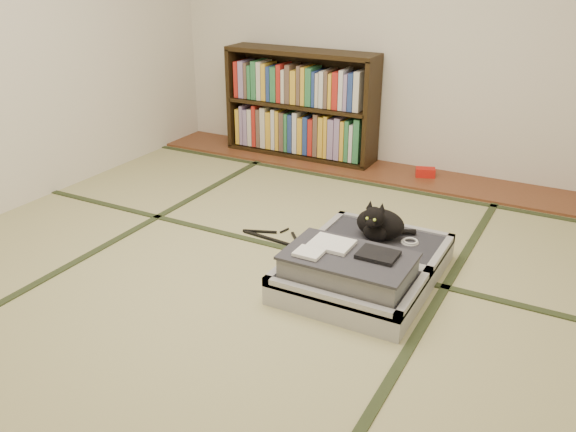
% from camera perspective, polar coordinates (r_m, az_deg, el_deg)
% --- Properties ---
extents(floor, '(4.50, 4.50, 0.00)m').
position_cam_1_polar(floor, '(3.46, -3.50, -5.69)').
color(floor, tan).
rests_on(floor, ground).
extents(wood_strip, '(4.00, 0.50, 0.02)m').
position_cam_1_polar(wood_strip, '(5.11, 8.34, 4.20)').
color(wood_strip, brown).
rests_on(wood_strip, ground).
extents(red_item, '(0.17, 0.14, 0.07)m').
position_cam_1_polar(red_item, '(5.01, 12.73, 4.01)').
color(red_item, red).
rests_on(red_item, wood_strip).
extents(room_shell, '(4.50, 4.50, 4.50)m').
position_cam_1_polar(room_shell, '(3.02, -4.22, 19.21)').
color(room_shell, white).
rests_on(room_shell, ground).
extents(tatami_borders, '(4.00, 4.50, 0.01)m').
position_cam_1_polar(tatami_borders, '(3.84, 0.37, -2.46)').
color(tatami_borders, '#2D381E').
rests_on(tatami_borders, ground).
extents(bookcase, '(1.34, 0.31, 0.92)m').
position_cam_1_polar(bookcase, '(5.34, 1.20, 10.23)').
color(bookcase, black).
rests_on(bookcase, wood_strip).
extents(suitcase, '(0.74, 0.99, 0.29)m').
position_cam_1_polar(suitcase, '(3.36, 6.92, -4.75)').
color(suitcase, '#A7A7AC').
rests_on(suitcase, floor).
extents(cat, '(0.33, 0.33, 0.27)m').
position_cam_1_polar(cat, '(3.56, 8.52, -0.73)').
color(cat, black).
rests_on(cat, suitcase).
extents(cable_coil, '(0.10, 0.10, 0.02)m').
position_cam_1_polar(cable_coil, '(3.57, 11.34, -2.38)').
color(cable_coil, white).
rests_on(cable_coil, suitcase).
extents(hanger, '(0.47, 0.23, 0.01)m').
position_cam_1_polar(hanger, '(3.89, -1.19, -2.03)').
color(hanger, black).
rests_on(hanger, floor).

